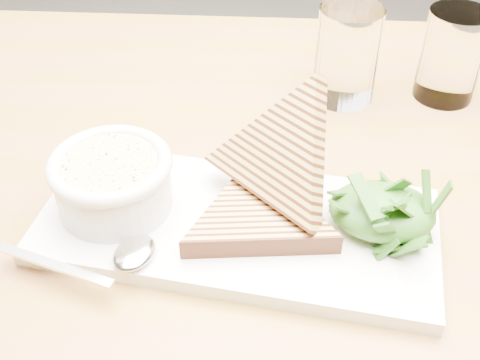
# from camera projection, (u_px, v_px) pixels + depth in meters

# --- Properties ---
(table_top) EXTENTS (1.37, 0.97, 0.04)m
(table_top) POSITION_uv_depth(u_px,v_px,m) (280.00, 212.00, 0.64)
(table_top) COLOR #8F5C34
(table_top) RESTS_ON ground
(table_leg_bl) EXTENTS (0.06, 0.06, 0.72)m
(table_leg_bl) POSITION_uv_depth(u_px,v_px,m) (0.00, 193.00, 1.24)
(table_leg_bl) COLOR #8F5C34
(table_leg_bl) RESTS_ON ground
(platter) EXTENTS (0.39, 0.20, 0.02)m
(platter) POSITION_uv_depth(u_px,v_px,m) (237.00, 226.00, 0.59)
(platter) COLOR white
(platter) RESTS_ON table_top
(soup_bowl) EXTENTS (0.11, 0.11, 0.04)m
(soup_bowl) POSITION_uv_depth(u_px,v_px,m) (114.00, 187.00, 0.58)
(soup_bowl) COLOR white
(soup_bowl) RESTS_ON platter
(soup) EXTENTS (0.09, 0.09, 0.01)m
(soup) POSITION_uv_depth(u_px,v_px,m) (110.00, 166.00, 0.57)
(soup) COLOR beige
(soup) RESTS_ON soup_bowl
(bowl_rim) EXTENTS (0.12, 0.12, 0.01)m
(bowl_rim) POSITION_uv_depth(u_px,v_px,m) (110.00, 164.00, 0.56)
(bowl_rim) COLOR white
(bowl_rim) RESTS_ON soup_bowl
(sandwich_flat) EXTENTS (0.20, 0.20, 0.02)m
(sandwich_flat) POSITION_uv_depth(u_px,v_px,m) (258.00, 216.00, 0.57)
(sandwich_flat) COLOR tan
(sandwich_flat) RESTS_ON platter
(sandwich_lean) EXTENTS (0.24, 0.24, 0.19)m
(sandwich_lean) POSITION_uv_depth(u_px,v_px,m) (280.00, 156.00, 0.57)
(sandwich_lean) COLOR tan
(sandwich_lean) RESTS_ON sandwich_flat
(salad_base) EXTENTS (0.10, 0.08, 0.04)m
(salad_base) POSITION_uv_depth(u_px,v_px,m) (382.00, 211.00, 0.56)
(salad_base) COLOR #1B3D12
(salad_base) RESTS_ON platter
(arugula_pile) EXTENTS (0.11, 0.10, 0.05)m
(arugula_pile) POSITION_uv_depth(u_px,v_px,m) (383.00, 205.00, 0.56)
(arugula_pile) COLOR #34711C
(arugula_pile) RESTS_ON platter
(spoon_bowl) EXTENTS (0.05, 0.05, 0.01)m
(spoon_bowl) POSITION_uv_depth(u_px,v_px,m) (134.00, 253.00, 0.54)
(spoon_bowl) COLOR silver
(spoon_bowl) RESTS_ON platter
(spoon_handle) EXTENTS (0.12, 0.04, 0.00)m
(spoon_handle) POSITION_uv_depth(u_px,v_px,m) (54.00, 265.00, 0.53)
(spoon_handle) COLOR silver
(spoon_handle) RESTS_ON platter
(glass_near) EXTENTS (0.08, 0.08, 0.12)m
(glass_near) POSITION_uv_depth(u_px,v_px,m) (347.00, 55.00, 0.74)
(glass_near) COLOR white
(glass_near) RESTS_ON table_top
(glass_far) EXTENTS (0.08, 0.08, 0.12)m
(glass_far) POSITION_uv_depth(u_px,v_px,m) (451.00, 56.00, 0.75)
(glass_far) COLOR white
(glass_far) RESTS_ON table_top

